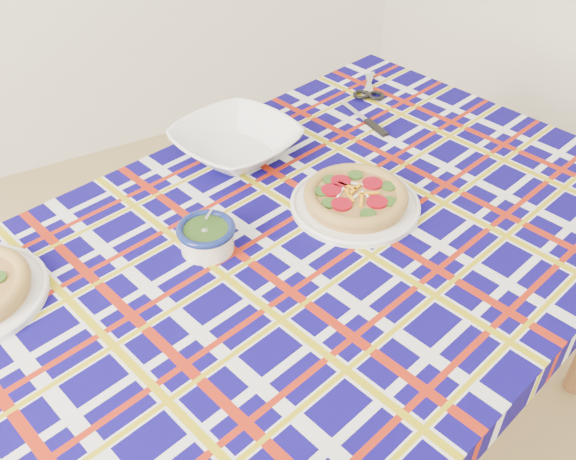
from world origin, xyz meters
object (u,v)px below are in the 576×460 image
main_focaccia_plate (356,196)px  serving_bowl (236,142)px  dining_table (307,269)px  pesto_bowl (206,235)px

main_focaccia_plate → serving_bowl: bearing=113.1°
dining_table → main_focaccia_plate: 0.18m
dining_table → serving_bowl: 0.37m
main_focaccia_plate → serving_bowl: 0.33m
pesto_bowl → dining_table: bearing=-23.9°
dining_table → main_focaccia_plate: size_ratio=6.06×
dining_table → serving_bowl: size_ratio=6.19×
dining_table → serving_bowl: (0.02, 0.35, 0.11)m
serving_bowl → pesto_bowl: bearing=-125.3°
main_focaccia_plate → pesto_bowl: size_ratio=2.47×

